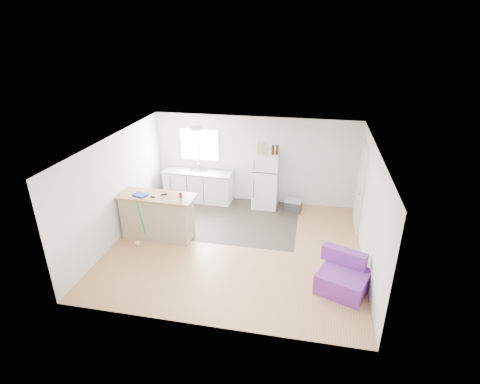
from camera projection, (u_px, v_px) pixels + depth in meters
The scene contains 19 objects.
room at pixel (236, 198), 7.96m from camera, with size 5.51×5.01×2.41m.
vinyl_zone at pixel (219, 218), 9.70m from camera, with size 4.05×2.50×0.00m, color #342E27.
window at pixel (199, 145), 10.32m from camera, with size 1.18×0.06×0.98m.
interior_door at pixel (361, 188), 8.93m from camera, with size 0.11×0.92×2.10m.
ceiling_fixture at pixel (196, 128), 8.78m from camera, with size 0.30×0.30×0.07m, color white.
kitchen_cabinets at pixel (198, 186), 10.51m from camera, with size 1.96×0.67×1.14m.
peninsula at pixel (158, 216), 8.62m from camera, with size 1.76×0.72×1.07m.
refrigerator at pixel (266, 181), 10.02m from camera, with size 0.67×0.65×1.52m.
cooler at pixel (293, 205), 9.97m from camera, with size 0.49×0.38×0.34m.
purple_seat at pixel (343, 277), 6.99m from camera, with size 1.09×1.09×0.70m.
cleaner_jug at pixel (182, 239), 8.51m from camera, with size 0.13×0.09×0.28m.
mop at pixel (139, 236), 8.41m from camera, with size 0.19×0.32×1.14m.
red_cup at pixel (181, 195), 8.28m from camera, with size 0.08×0.08×0.12m, color red.
blue_tray at pixel (140, 195), 8.38m from camera, with size 0.30×0.22×0.04m, color #1524C7.
tool_a at pixel (164, 194), 8.42m from camera, with size 0.14×0.05×0.03m, color black.
tool_b at pixel (153, 197), 8.30m from camera, with size 0.10×0.04×0.03m, color black.
cardboard_box at pixel (261, 148), 9.62m from camera, with size 0.20×0.10×0.30m, color tan.
bottle_left at pixel (273, 150), 9.58m from camera, with size 0.07×0.07×0.25m, color #39200A.
bottle_right at pixel (277, 150), 9.60m from camera, with size 0.07×0.07×0.25m, color #39200A.
Camera 1 is at (1.51, -7.06, 4.57)m, focal length 28.00 mm.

